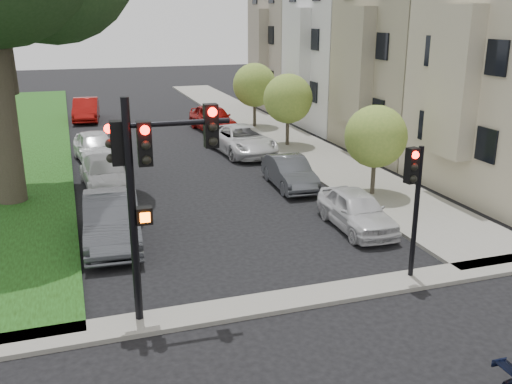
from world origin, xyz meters
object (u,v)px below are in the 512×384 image
object	(u,v)px
small_tree_a	(376,137)
car_parked_5	(112,220)
small_tree_b	(288,99)
car_parked_2	(242,140)
traffic_signal_secondary	(414,189)
car_parked_9	(86,110)
small_tree_c	(255,85)
car_parked_0	(357,210)
traffic_signal_main	(149,171)
car_parked_7	(96,147)
car_parked_1	(290,172)
car_parked_3	(213,118)
car_parked_6	(105,173)

from	to	relation	value
small_tree_a	car_parked_5	world-z (taller)	small_tree_a
small_tree_b	car_parked_2	size ratio (longest dim) A/B	0.76
traffic_signal_secondary	car_parked_9	bearing A→B (deg)	104.41
small_tree_c	car_parked_0	xyz separation A→B (m)	(-2.30, -17.89, -2.03)
traffic_signal_main	car_parked_7	xyz separation A→B (m)	(-0.44, 15.84, -2.88)
small_tree_b	car_parked_1	xyz separation A→B (m)	(-2.66, -7.07, -1.97)
car_parked_2	car_parked_5	distance (m)	12.63
car_parked_3	small_tree_b	bearing A→B (deg)	-69.30
car_parked_0	car_parked_1	world-z (taller)	car_parked_0
traffic_signal_secondary	car_parked_5	distance (m)	9.17
car_parked_2	traffic_signal_main	bearing A→B (deg)	-119.09
traffic_signal_secondary	car_parked_2	bearing A→B (deg)	89.84
small_tree_a	traffic_signal_main	world-z (taller)	traffic_signal_main
traffic_signal_main	car_parked_0	distance (m)	8.76
car_parked_2	car_parked_9	size ratio (longest dim) A/B	1.14
car_parked_0	car_parked_1	bearing A→B (deg)	96.15
car_parked_1	car_parked_6	size ratio (longest dim) A/B	0.89
car_parked_2	car_parked_0	bearing A→B (deg)	-92.85
car_parked_1	car_parked_2	distance (m)	6.37
small_tree_c	car_parked_2	world-z (taller)	small_tree_c
small_tree_c	car_parked_7	xyz separation A→B (m)	(-10.02, -5.90, -1.93)
small_tree_a	traffic_signal_secondary	bearing A→B (deg)	-112.28
car_parked_0	car_parked_3	distance (m)	17.74
small_tree_a	car_parked_0	size ratio (longest dim) A/B	0.93
small_tree_c	car_parked_6	size ratio (longest dim) A/B	0.92
small_tree_b	small_tree_a	bearing A→B (deg)	-90.00
car_parked_2	car_parked_7	distance (m)	7.26
traffic_signal_main	car_parked_1	world-z (taller)	traffic_signal_main
small_tree_a	small_tree_c	xyz separation A→B (m)	(-0.00, 14.90, 0.28)
small_tree_b	small_tree_c	world-z (taller)	small_tree_c
car_parked_5	car_parked_7	distance (m)	10.70
car_parked_5	car_parked_0	bearing A→B (deg)	-5.99
car_parked_2	small_tree_b	bearing A→B (deg)	8.91
traffic_signal_main	car_parked_3	size ratio (longest dim) A/B	1.12
traffic_signal_main	car_parked_1	size ratio (longest dim) A/B	1.35
car_parked_6	car_parked_1	bearing A→B (deg)	-21.87
small_tree_a	car_parked_2	size ratio (longest dim) A/B	0.70
car_parked_1	car_parked_5	bearing A→B (deg)	-149.59
traffic_signal_main	car_parked_9	world-z (taller)	traffic_signal_main
small_tree_a	car_parked_0	distance (m)	4.16
small_tree_a	small_tree_c	bearing A→B (deg)	90.00
small_tree_b	traffic_signal_secondary	xyz separation A→B (m)	(-2.82, -16.13, -0.03)
small_tree_a	small_tree_c	distance (m)	14.90
traffic_signal_secondary	car_parked_6	bearing A→B (deg)	121.89
traffic_signal_secondary	car_parked_7	xyz separation A→B (m)	(-7.20, 15.88, -1.83)
small_tree_a	traffic_signal_secondary	world-z (taller)	traffic_signal_secondary
car_parked_3	car_parked_5	bearing A→B (deg)	-120.09
traffic_signal_main	car_parked_6	world-z (taller)	traffic_signal_main
small_tree_b	car_parked_5	size ratio (longest dim) A/B	0.84
traffic_signal_main	car_parked_5	size ratio (longest dim) A/B	1.12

